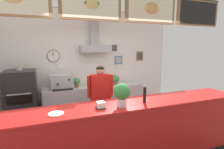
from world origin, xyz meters
The scene contains 14 objects.
ground_plane centered at (0.00, 0.00, 0.00)m, with size 6.17×6.17×0.00m, color #514C47.
back_wall_assembly centered at (0.00, 2.11, 1.63)m, with size 5.14×2.55×3.06m.
service_counter centered at (0.00, -0.48, 0.54)m, with size 4.35×0.67×1.09m.
back_prep_counter centered at (0.03, 1.86, 0.44)m, with size 2.87×0.62×0.88m.
pizza_oven centered at (-1.85, 1.62, 0.73)m, with size 0.70×0.74×1.55m.
shop_worker centered at (-0.12, 0.79, 0.84)m, with size 0.62×0.23×1.57m.
espresso_machine centered at (-0.88, 1.83, 1.07)m, with size 0.58×0.45×0.38m.
potted_thyme centered at (0.67, 1.84, 1.04)m, with size 0.26×0.26×0.28m.
potted_oregano centered at (-0.48, 1.85, 1.04)m, with size 0.21×0.21×0.27m.
potted_basil centered at (0.33, 1.84, 1.00)m, with size 0.14×0.14×0.20m.
condiment_plate centered at (-1.18, -0.55, 1.10)m, with size 0.22×0.22×0.01m.
basil_vase centered at (-0.19, -0.59, 1.30)m, with size 0.26×0.26×0.37m.
pepper_grinder centered at (0.25, -0.54, 1.24)m, with size 0.05×0.05×0.30m.
napkin_holder centered at (-0.52, -0.53, 1.13)m, with size 0.16×0.15×0.11m.
Camera 1 is at (-1.29, -3.05, 2.04)m, focal length 28.69 mm.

